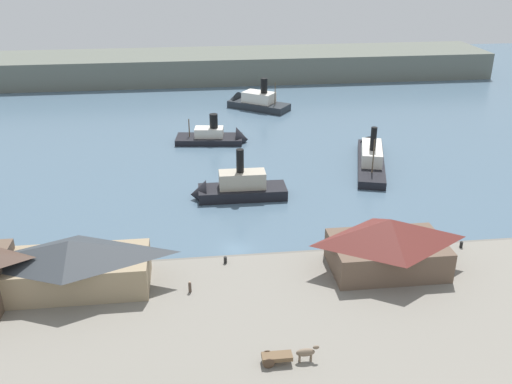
% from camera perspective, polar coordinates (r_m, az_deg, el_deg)
% --- Properties ---
extents(ground_plane, '(320.00, 320.00, 0.00)m').
position_cam_1_polar(ground_plane, '(83.86, -1.97, -5.73)').
color(ground_plane, slate).
extents(quay_promenade, '(110.00, 36.00, 1.20)m').
position_cam_1_polar(quay_promenade, '(65.41, -0.21, -14.87)').
color(quay_promenade, gray).
rests_on(quay_promenade, ground).
extents(seawall_edge, '(110.00, 0.80, 1.00)m').
position_cam_1_polar(seawall_edge, '(80.51, -1.75, -6.69)').
color(seawall_edge, '#666159').
rests_on(seawall_edge, ground).
extents(ferry_shed_central_terminal, '(19.16, 8.52, 6.70)m').
position_cam_1_polar(ferry_shed_central_terminal, '(74.94, -17.88, -6.89)').
color(ferry_shed_central_terminal, '#998466').
rests_on(ferry_shed_central_terminal, quay_promenade).
extents(ferry_shed_east_terminal, '(15.07, 9.55, 7.35)m').
position_cam_1_polar(ferry_shed_east_terminal, '(77.14, 13.03, -5.06)').
color(ferry_shed_east_terminal, brown).
rests_on(ferry_shed_east_terminal, quay_promenade).
extents(horse_cart, '(6.02, 1.40, 1.87)m').
position_cam_1_polar(horse_cart, '(61.66, 3.16, -15.92)').
color(horse_cart, brown).
rests_on(horse_cart, quay_promenade).
extents(pedestrian_standing_center, '(0.38, 0.38, 1.54)m').
position_cam_1_polar(pedestrian_standing_center, '(72.50, -6.60, -9.39)').
color(pedestrian_standing_center, '#4C3D33').
rests_on(pedestrian_standing_center, quay_promenade).
extents(mooring_post_center_west, '(0.44, 0.44, 0.90)m').
position_cam_1_polar(mooring_post_center_west, '(86.76, 19.76, -4.95)').
color(mooring_post_center_west, black).
rests_on(mooring_post_center_west, quay_promenade).
extents(mooring_post_east, '(0.44, 0.44, 0.90)m').
position_cam_1_polar(mooring_post_east, '(78.13, -3.07, -6.78)').
color(mooring_post_east, black).
rests_on(mooring_post_east, quay_promenade).
extents(ferry_near_quay, '(11.75, 26.07, 10.19)m').
position_cam_1_polar(ferry_near_quay, '(117.64, 11.37, 3.63)').
color(ferry_near_quay, black).
rests_on(ferry_near_quay, ground).
extents(ferry_moored_east, '(17.43, 14.95, 10.17)m').
position_cam_1_polar(ferry_moored_east, '(152.81, -0.31, 8.97)').
color(ferry_moored_east, '#23282D').
rests_on(ferry_moored_east, ground).
extents(ferry_approaching_east, '(16.38, 7.78, 8.50)m').
position_cam_1_polar(ferry_approaching_east, '(126.95, -3.63, 5.45)').
color(ferry_approaching_east, black).
rests_on(ferry_approaching_east, ground).
extents(ferry_departing_north, '(16.67, 5.44, 10.32)m').
position_cam_1_polar(ferry_departing_north, '(99.24, -2.28, 0.34)').
color(ferry_departing_north, black).
rests_on(ferry_departing_north, ground).
extents(far_headland, '(180.00, 24.00, 8.00)m').
position_cam_1_polar(far_headland, '(186.42, -5.06, 12.40)').
color(far_headland, '#60665B').
rests_on(far_headland, ground).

